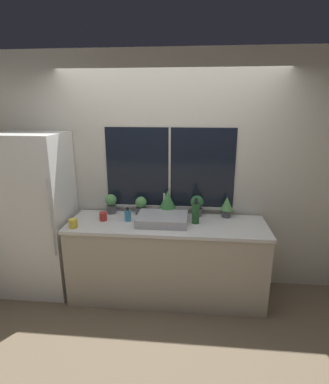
# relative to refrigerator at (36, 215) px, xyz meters

# --- Properties ---
(ground_plane) EXTENTS (14.00, 14.00, 0.00)m
(ground_plane) POSITION_rel_refrigerator_xyz_m (1.50, -0.36, -0.92)
(ground_plane) COLOR brown
(wall_back) EXTENTS (8.00, 0.09, 2.70)m
(wall_back) POSITION_rel_refrigerator_xyz_m (1.50, 0.35, 0.43)
(wall_back) COLOR beige
(wall_back) RESTS_ON ground_plane
(wall_left) EXTENTS (0.06, 7.00, 2.70)m
(wall_left) POSITION_rel_refrigerator_xyz_m (-0.66, 1.14, 0.43)
(wall_left) COLOR beige
(wall_left) RESTS_ON ground_plane
(counter) EXTENTS (2.15, 0.66, 0.89)m
(counter) POSITION_rel_refrigerator_xyz_m (1.50, -0.04, -0.47)
(counter) COLOR #B2A893
(counter) RESTS_ON ground_plane
(refrigerator) EXTENTS (0.76, 0.64, 1.84)m
(refrigerator) POSITION_rel_refrigerator_xyz_m (0.00, 0.00, 0.00)
(refrigerator) COLOR silver
(refrigerator) RESTS_ON ground_plane
(sink) EXTENTS (0.54, 0.45, 0.27)m
(sink) POSITION_rel_refrigerator_xyz_m (1.45, -0.03, 0.02)
(sink) COLOR #ADADB2
(sink) RESTS_ON counter
(potted_plant_far_left) EXTENTS (0.13, 0.13, 0.23)m
(potted_plant_far_left) POSITION_rel_refrigerator_xyz_m (0.82, 0.21, 0.10)
(potted_plant_far_left) COLOR #4C4C51
(potted_plant_far_left) RESTS_ON counter
(potted_plant_left) EXTENTS (0.13, 0.13, 0.21)m
(potted_plant_left) POSITION_rel_refrigerator_xyz_m (1.18, 0.21, 0.08)
(potted_plant_left) COLOR #4C4C51
(potted_plant_left) RESTS_ON counter
(potted_plant_center) EXTENTS (0.19, 0.19, 0.29)m
(potted_plant_center) POSITION_rel_refrigerator_xyz_m (1.49, 0.21, 0.14)
(potted_plant_center) COLOR #4C4C51
(potted_plant_center) RESTS_ON counter
(potted_plant_right) EXTENTS (0.15, 0.15, 0.24)m
(potted_plant_right) POSITION_rel_refrigerator_xyz_m (1.82, 0.21, 0.11)
(potted_plant_right) COLOR #4C4C51
(potted_plant_right) RESTS_ON counter
(potted_plant_far_right) EXTENTS (0.14, 0.14, 0.24)m
(potted_plant_far_right) POSITION_rel_refrigerator_xyz_m (2.16, 0.21, 0.11)
(potted_plant_far_right) COLOR #4C4C51
(potted_plant_far_right) RESTS_ON counter
(soap_bottle) EXTENTS (0.07, 0.07, 0.15)m
(soap_bottle) POSITION_rel_refrigerator_xyz_m (1.07, -0.01, 0.04)
(soap_bottle) COLOR teal
(soap_bottle) RESTS_ON counter
(bottle_tall) EXTENTS (0.08, 0.08, 0.28)m
(bottle_tall) POSITION_rel_refrigerator_xyz_m (1.81, -0.01, 0.09)
(bottle_tall) COLOR #235128
(bottle_tall) RESTS_ON counter
(mug_yellow) EXTENTS (0.09, 0.09, 0.09)m
(mug_yellow) POSITION_rel_refrigerator_xyz_m (0.54, -0.25, 0.02)
(mug_yellow) COLOR gold
(mug_yellow) RESTS_ON counter
(mug_red) EXTENTS (0.08, 0.08, 0.09)m
(mug_red) POSITION_rel_refrigerator_xyz_m (0.79, -0.02, 0.02)
(mug_red) COLOR #B72D28
(mug_red) RESTS_ON counter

